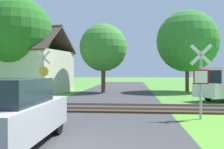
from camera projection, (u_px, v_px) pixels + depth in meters
road_asphalt at (79, 134)px, 7.84m from camera, size 6.90×80.00×0.01m
rail_track at (101, 108)px, 13.09m from camera, size 60.00×2.60×0.22m
stop_sign_near at (201, 77)px, 10.21m from camera, size 0.87×0.18×3.09m
crossing_sign_far at (43, 72)px, 15.73m from camera, size 0.88×0.16×3.30m
house at (25, 70)px, 23.90m from camera, size 9.19×7.42×6.23m
tree_center at (103, 48)px, 23.30m from camera, size 4.44×4.44×6.43m
tree_right at (187, 41)px, 24.21m from camera, size 5.97×5.97×7.90m
tree_left at (18, 32)px, 22.31m from camera, size 6.09×6.09×8.59m
parked_car at (15, 113)px, 6.42m from camera, size 1.67×4.01×1.78m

